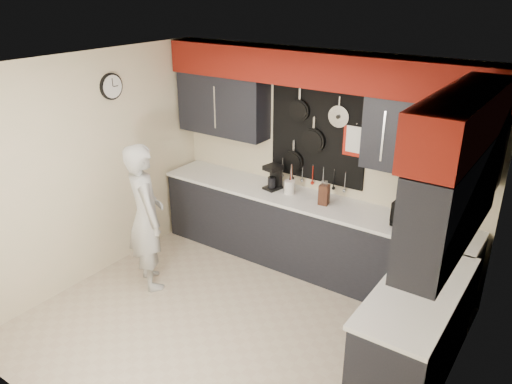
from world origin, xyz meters
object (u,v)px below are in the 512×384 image
Objects in this scene: microwave at (418,215)px; utensil_crock at (290,187)px; coffee_maker at (274,176)px; knife_block at (324,195)px; person at (146,217)px.

utensil_crock is at bearing -177.94° from microwave.
knife_block is at bearing 5.59° from coffee_maker.
microwave is at bearing 10.13° from coffee_maker.
microwave reaches higher than utensil_crock.
knife_block is 0.49m from utensil_crock.
coffee_maker is 1.61m from person.
coffee_maker reaches higher than knife_block.
knife_block is 1.43× the size of utensil_crock.
person reaches higher than knife_block.
utensil_crock is at bearing -97.97° from person.
microwave is 2.98× the size of utensil_crock.
utensil_crock is at bearing 166.71° from knife_block.
knife_block is 2.02m from person.
coffee_maker is 0.18× the size of person.
knife_block is 0.73m from coffee_maker.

